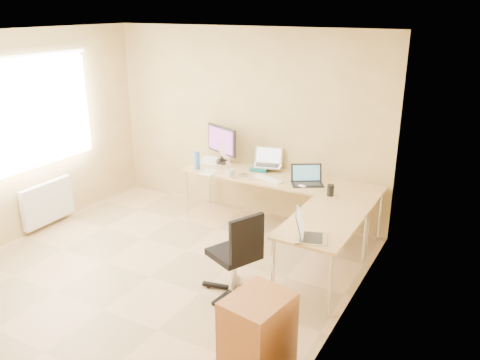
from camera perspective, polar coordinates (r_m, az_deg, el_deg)
The scene contains 25 objects.
floor at distance 5.67m, azimuth -10.50°, elevation -11.00°, with size 4.50×4.50×0.00m, color tan.
ceiling at distance 4.90m, azimuth -12.45°, elevation 16.18°, with size 4.50×4.50×0.00m, color white.
wall_back at distance 6.93m, azimuth 0.64°, elevation 6.68°, with size 4.50×4.50×0.00m, color #D4BA7E.
wall_left at distance 6.65m, azimuth -25.45°, elevation 4.19°, with size 4.50×4.50×0.00m, color #D4BA7E.
wall_right at distance 4.16m, azimuth 11.41°, elevation -2.79°, with size 4.50×4.50×0.00m, color #D4BA7E.
desk_main at distance 6.57m, azimuth 4.52°, elevation -2.71°, with size 2.65×0.70×0.73m, color tan.
desk_return at distance 5.40m, azimuth 9.52°, elevation -8.15°, with size 0.70×1.30×0.73m, color tan.
monitor at distance 6.97m, azimuth -2.12°, elevation 4.15°, with size 0.62×0.20×0.53m, color black.
book_stack at distance 6.75m, azimuth 2.42°, elevation 1.51°, with size 0.23×0.32×0.05m, color #10635F.
laptop_center at distance 6.67m, azimuth 3.20°, elevation 2.62°, with size 0.38×0.29×0.25m, color silver.
laptop_black at distance 6.18m, azimuth 7.85°, elevation 0.54°, with size 0.39×0.29×0.24m, color black.
keyboard at distance 6.34m, azimuth 3.25°, elevation 0.11°, with size 0.44×0.12×0.02m, color white.
mouse at distance 6.11m, azimuth 7.21°, elevation -0.70°, with size 0.10×0.06×0.03m, color white.
mug at distance 6.42m, azimuth -1.15°, elevation 0.80°, with size 0.11×0.11×0.11m, color silver.
cd_stack at distance 6.46m, azimuth 0.36°, elevation 0.59°, with size 0.12×0.12×0.03m, color silver.
water_bottle at distance 6.72m, azimuth -5.01°, elevation 2.26°, with size 0.07×0.07×0.25m, color #3270BE.
papers at distance 6.63m, azimuth -3.69°, elevation 0.92°, with size 0.19×0.28×0.01m, color silver.
white_box at distance 7.01m, azimuth -3.46°, elevation 2.31°, with size 0.22×0.16×0.08m, color white.
desk_fan at distance 6.95m, azimuth -1.33°, elevation 3.08°, with size 0.23×0.23×0.29m, color white.
black_cup at distance 5.89m, azimuth 10.47°, elevation -1.18°, with size 0.08×0.08×0.14m, color black.
laptop_return at distance 4.77m, azimuth 8.35°, elevation -5.51°, with size 0.29×0.36×0.24m, color silver.
office_chair at distance 5.07m, azimuth -0.73°, elevation -8.10°, with size 0.57×0.57×0.95m, color black.
cabinet at distance 4.12m, azimuth 2.06°, elevation -17.81°, with size 0.43×0.53×0.73m, color brown.
radiator at distance 7.11m, azimuth -21.44°, elevation -2.43°, with size 0.09×0.80×0.55m, color white.
window at distance 6.79m, azimuth -22.81°, elevation 7.03°, with size 0.10×1.80×1.40m, color white.
Camera 1 is at (3.21, -3.69, 2.87)m, focal length 36.74 mm.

